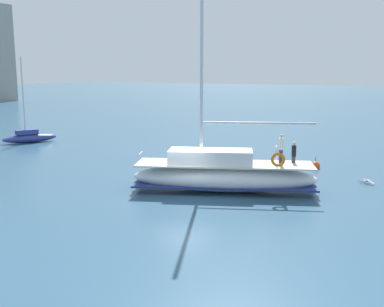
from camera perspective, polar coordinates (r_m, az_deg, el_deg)
ground_plane at (r=23.25m, az=-0.84°, el=-5.03°), size 400.00×400.00×0.00m
main_sailboat at (r=23.49m, az=3.92°, el=-2.63°), size 6.52×9.64×11.75m
moored_cutter_left at (r=42.31m, az=-19.94°, el=2.03°), size 4.73×2.88×7.45m
seagull at (r=27.02m, az=21.31°, el=-3.24°), size 0.79×1.01×0.17m
mooring_buoy at (r=30.16m, az=15.41°, el=-1.50°), size 0.58×0.58×0.89m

